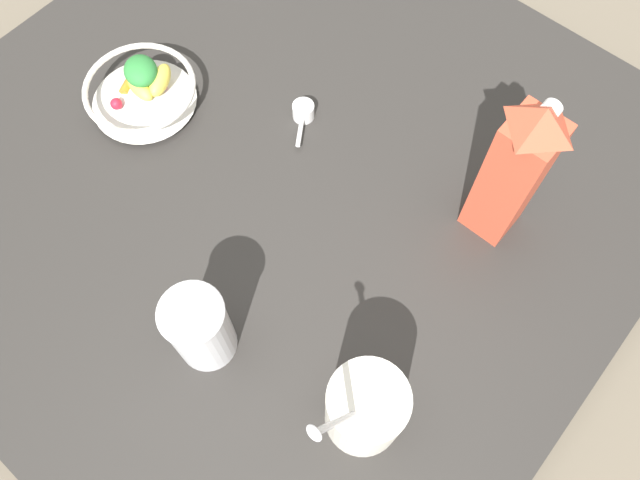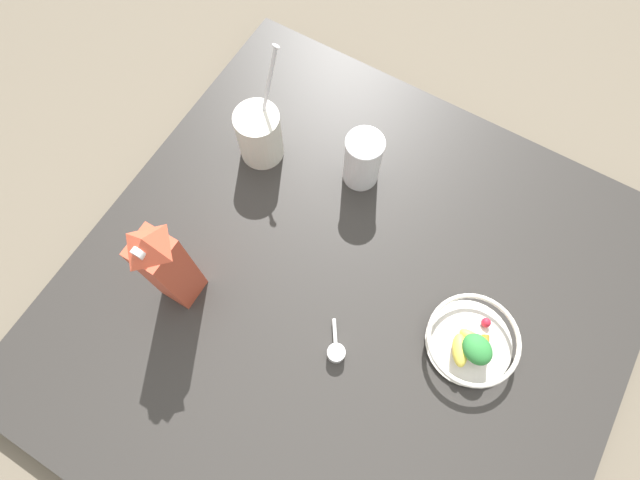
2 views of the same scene
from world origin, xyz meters
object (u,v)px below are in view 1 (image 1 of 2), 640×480
object	(u,v)px
fruit_bowl	(142,91)
yogurt_tub	(366,408)
drinking_cup	(200,328)
milk_carton	(514,171)

from	to	relation	value
fruit_bowl	yogurt_tub	bearing A→B (deg)	164.37
yogurt_tub	drinking_cup	world-z (taller)	yogurt_tub
yogurt_tub	fruit_bowl	bearing A→B (deg)	-15.63
yogurt_tub	milk_carton	bearing A→B (deg)	-83.80
fruit_bowl	milk_carton	distance (m)	0.62
fruit_bowl	drinking_cup	bearing A→B (deg)	148.55
fruit_bowl	milk_carton	xyz separation A→B (m)	(-0.58, -0.20, 0.11)
milk_carton	drinking_cup	distance (m)	0.48
fruit_bowl	drinking_cup	size ratio (longest dim) A/B	1.30
milk_carton	drinking_cup	world-z (taller)	milk_carton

